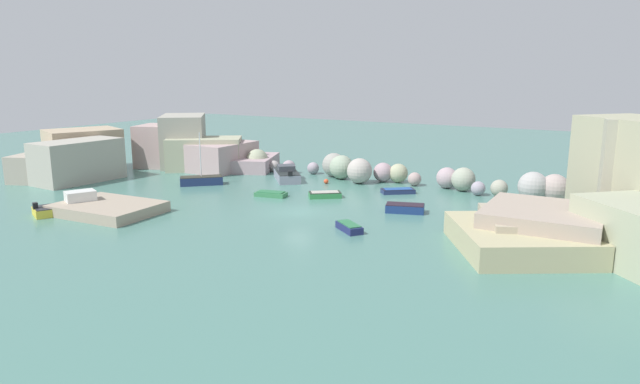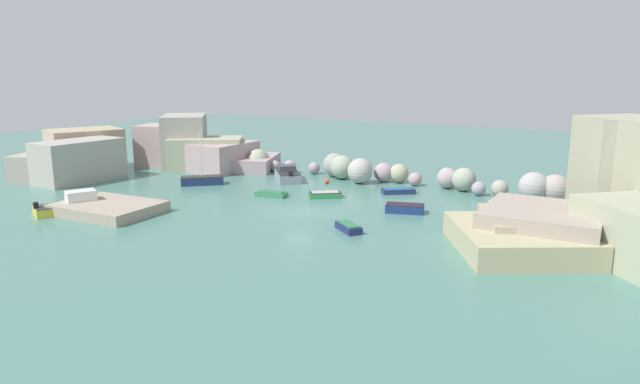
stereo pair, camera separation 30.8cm
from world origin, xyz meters
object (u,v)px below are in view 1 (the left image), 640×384
(stone_dock, at_px, (108,208))
(moored_boat_4, at_px, (526,209))
(moored_boat_5, at_px, (325,194))
(moored_boat_1, at_px, (398,191))
(moored_boat_8, at_px, (271,194))
(moored_boat_7, at_px, (349,227))
(moored_boat_6, at_px, (75,205))
(moored_boat_2, at_px, (405,208))
(moored_boat_3, at_px, (287,174))
(moored_boat_0, at_px, (201,180))
(channel_buoy, at_px, (326,181))

(stone_dock, bearing_deg, moored_boat_4, 30.28)
(moored_boat_4, bearing_deg, moored_boat_5, -102.29)
(moored_boat_1, relative_size, moored_boat_4, 0.84)
(stone_dock, distance_m, moored_boat_1, 25.88)
(moored_boat_1, relative_size, moored_boat_8, 1.05)
(stone_dock, height_order, moored_boat_7, stone_dock)
(moored_boat_5, relative_size, moored_boat_6, 0.50)
(moored_boat_4, bearing_deg, moored_boat_6, -83.41)
(stone_dock, height_order, moored_boat_8, stone_dock)
(moored_boat_1, distance_m, moored_boat_2, 7.38)
(moored_boat_2, bearing_deg, stone_dock, -166.49)
(stone_dock, relative_size, moored_boat_1, 2.48)
(moored_boat_3, distance_m, moored_boat_6, 21.65)
(moored_boat_1, xyz_separation_m, moored_boat_7, (1.92, -13.77, 0.04))
(moored_boat_0, height_order, moored_boat_1, moored_boat_0)
(channel_buoy, height_order, moored_boat_2, moored_boat_2)
(stone_dock, xyz_separation_m, moored_boat_1, (17.40, 19.15, -0.19))
(channel_buoy, distance_m, moored_boat_1, 8.21)
(moored_boat_1, relative_size, moored_boat_6, 0.52)
(moored_boat_4, distance_m, moored_boat_6, 37.02)
(moored_boat_0, distance_m, moored_boat_3, 8.96)
(moored_boat_8, bearing_deg, moored_boat_7, -40.50)
(moored_boat_2, height_order, moored_boat_3, moored_boat_3)
(moored_boat_7, relative_size, moored_boat_8, 0.87)
(moored_boat_0, bearing_deg, stone_dock, -126.71)
(moored_boat_1, height_order, moored_boat_4, moored_boat_4)
(moored_boat_2, xyz_separation_m, moored_boat_8, (-13.00, -0.62, -0.13))
(moored_boat_0, bearing_deg, channel_buoy, -10.68)
(moored_boat_1, distance_m, moored_boat_7, 13.91)
(stone_dock, xyz_separation_m, moored_boat_3, (4.56, 19.42, 0.16))
(stone_dock, relative_size, moored_boat_4, 2.08)
(moored_boat_3, relative_size, moored_boat_5, 1.77)
(moored_boat_3, xyz_separation_m, moored_boat_8, (3.18, -7.46, -0.37))
(channel_buoy, distance_m, moored_boat_4, 20.38)
(moored_boat_3, xyz_separation_m, moored_boat_6, (-7.43, -20.33, -0.00))
(moored_boat_3, distance_m, moored_boat_7, 20.37)
(moored_boat_1, distance_m, moored_boat_8, 12.04)
(moored_boat_7, bearing_deg, moored_boat_5, -14.01)
(channel_buoy, relative_size, moored_boat_1, 0.15)
(channel_buoy, xyz_separation_m, moored_boat_7, (10.11, -14.37, 0.03))
(moored_boat_3, xyz_separation_m, moored_boat_5, (7.76, -5.37, -0.30))
(moored_boat_0, distance_m, moored_boat_8, 9.31)
(moored_boat_3, height_order, moored_boat_5, moored_boat_3)
(moored_boat_8, bearing_deg, stone_dock, -133.82)
(channel_buoy, bearing_deg, moored_boat_5, -61.35)
(moored_boat_4, bearing_deg, moored_boat_7, -63.24)
(stone_dock, xyz_separation_m, moored_boat_5, (12.33, 14.05, -0.14))
(moored_boat_2, bearing_deg, moored_boat_7, -118.88)
(moored_boat_1, bearing_deg, moored_boat_6, 5.80)
(moored_boat_1, distance_m, moored_boat_5, 7.20)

